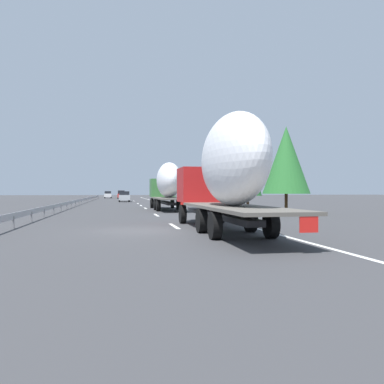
{
  "coord_description": "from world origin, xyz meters",
  "views": [
    {
      "loc": [
        -18.31,
        1.05,
        1.8
      ],
      "look_at": [
        11.69,
        -4.53,
        1.73
      ],
      "focal_mm": 37.41,
      "sensor_mm": 36.0,
      "label": 1
    }
  ],
  "objects": [
    {
      "name": "truck_trailing",
      "position": [
        -1.4,
        -3.6,
        2.73
      ],
      "size": [
        14.09,
        2.55,
        4.99
      ],
      "color": "#B21919",
      "rests_on": "ground_plane"
    },
    {
      "name": "tree_2",
      "position": [
        10.63,
        -11.72,
        4.2
      ],
      "size": [
        3.63,
        3.63,
        6.8
      ],
      "color": "#472D19",
      "rests_on": "ground_plane"
    },
    {
      "name": "lane_stripe_2",
      "position": [
        23.94,
        -1.8,
        0.0
      ],
      "size": [
        3.2,
        0.2,
        0.01
      ],
      "primitive_type": "cube",
      "color": "white",
      "rests_on": "ground_plane"
    },
    {
      "name": "ground_plane",
      "position": [
        40.0,
        0.0,
        0.0
      ],
      "size": [
        260.0,
        260.0,
        0.0
      ],
      "primitive_type": "plane",
      "color": "#38383A"
    },
    {
      "name": "tree_3",
      "position": [
        82.96,
        -11.42,
        4.14
      ],
      "size": [
        2.64,
        2.64,
        6.7
      ],
      "color": "#472D19",
      "rests_on": "ground_plane"
    },
    {
      "name": "lane_stripe_4",
      "position": [
        39.73,
        -1.8,
        0.0
      ],
      "size": [
        3.2,
        0.2,
        0.01
      ],
      "primitive_type": "cube",
      "color": "white",
      "rests_on": "ground_plane"
    },
    {
      "name": "edge_line_right",
      "position": [
        45.0,
        -5.5,
        0.0
      ],
      "size": [
        110.0,
        0.2,
        0.01
      ],
      "primitive_type": "cube",
      "color": "white",
      "rests_on": "ground_plane"
    },
    {
      "name": "car_white_van",
      "position": [
        86.77,
        3.55,
        0.91
      ],
      "size": [
        4.1,
        1.83,
        1.79
      ],
      "color": "white",
      "rests_on": "ground_plane"
    },
    {
      "name": "tree_0",
      "position": [
        55.03,
        -12.95,
        3.24
      ],
      "size": [
        2.78,
        2.78,
        5.11
      ],
      "color": "#472D19",
      "rests_on": "ground_plane"
    },
    {
      "name": "lane_stripe_3",
      "position": [
        31.96,
        -1.8,
        0.0
      ],
      "size": [
        3.2,
        0.2,
        0.01
      ],
      "primitive_type": "cube",
      "color": "white",
      "rests_on": "ground_plane"
    },
    {
      "name": "tree_1",
      "position": [
        16.9,
        -10.72,
        4.19
      ],
      "size": [
        2.56,
        2.56,
        7.02
      ],
      "color": "#472D19",
      "rests_on": "ground_plane"
    },
    {
      "name": "lane_stripe_5",
      "position": [
        55.16,
        -1.8,
        0.0
      ],
      "size": [
        3.2,
        0.2,
        0.01
      ],
      "primitive_type": "cube",
      "color": "white",
      "rests_on": "ground_plane"
    },
    {
      "name": "lane_stripe_1",
      "position": [
        11.64,
        -1.8,
        0.0
      ],
      "size": [
        3.2,
        0.2,
        0.01
      ],
      "primitive_type": "cube",
      "color": "white",
      "rests_on": "ground_plane"
    },
    {
      "name": "car_silver_hatch",
      "position": [
        50.14,
        -0.02,
        0.91
      ],
      "size": [
        4.75,
        1.86,
        1.77
      ],
      "color": "#ADB2B7",
      "rests_on": "ground_plane"
    },
    {
      "name": "truck_lead",
      "position": [
        19.64,
        -3.6,
        2.48
      ],
      "size": [
        12.53,
        2.55,
        4.44
      ],
      "color": "#387038",
      "rests_on": "ground_plane"
    },
    {
      "name": "guardrail_median",
      "position": [
        43.0,
        6.0,
        0.58
      ],
      "size": [
        94.0,
        0.1,
        0.76
      ],
      "color": "#9EA0A5",
      "rests_on": "ground_plane"
    },
    {
      "name": "lane_stripe_0",
      "position": [
        2.0,
        -1.8,
        0.0
      ],
      "size": [
        3.2,
        0.2,
        0.01
      ],
      "primitive_type": "cube",
      "color": "white",
      "rests_on": "ground_plane"
    },
    {
      "name": "car_red_compact",
      "position": [
        77.85,
        0.27,
        0.98
      ],
      "size": [
        4.59,
        1.75,
        1.96
      ],
      "color": "red",
      "rests_on": "ground_plane"
    },
    {
      "name": "road_sign",
      "position": [
        36.96,
        -6.7,
        2.26
      ],
      "size": [
        0.1,
        0.9,
        3.28
      ],
      "color": "gray",
      "rests_on": "ground_plane"
    }
  ]
}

